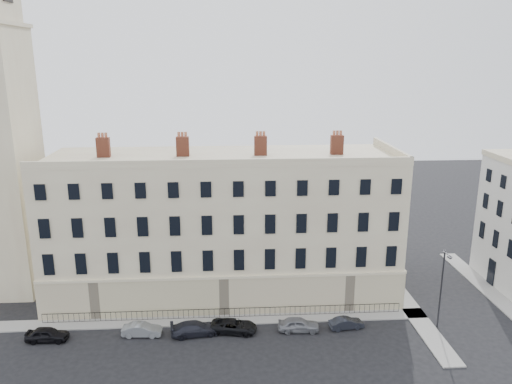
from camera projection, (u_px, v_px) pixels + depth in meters
ground at (292, 347)px, 44.26m from camera, size 160.00×160.00×0.00m
terrace at (223, 224)px, 53.46m from camera, size 36.22×12.22×17.00m
pavement_terrace at (183, 321)px, 48.45m from camera, size 48.00×2.00×0.12m
pavement_east_return at (404, 299)px, 52.74m from camera, size 2.00×24.00×0.12m
pavement_adjacent at (486, 288)px, 55.28m from camera, size 2.00×20.00×0.12m
railings at (224, 313)px, 48.95m from camera, size 35.00×0.04×0.96m
car_a at (47, 334)px, 45.02m from camera, size 3.82×1.64×1.29m
car_b at (142, 330)px, 45.87m from camera, size 3.67×1.44×1.19m
car_c at (195, 328)px, 46.00m from camera, size 4.64×2.42×1.29m
car_d at (234, 326)px, 46.47m from camera, size 4.61×2.69×1.20m
car_e at (299, 324)px, 46.65m from camera, size 3.96×1.78×1.32m
car_f at (346, 323)px, 47.10m from camera, size 3.42×1.62×1.08m
streetlamp at (442, 286)px, 46.30m from camera, size 0.39×1.69×7.81m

